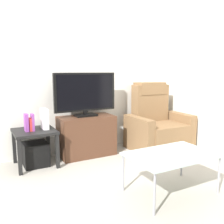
% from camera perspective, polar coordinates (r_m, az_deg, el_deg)
% --- Properties ---
extents(ground_plane, '(6.40, 6.40, 0.00)m').
position_cam_1_polar(ground_plane, '(3.21, -1.28, -14.26)').
color(ground_plane, '#9E998E').
extents(wall_back, '(6.40, 0.06, 2.60)m').
position_cam_1_polar(wall_back, '(3.98, -8.92, 9.50)').
color(wall_back, silver).
rests_on(wall_back, ground).
extents(wall_side, '(0.06, 4.48, 2.60)m').
position_cam_1_polar(wall_side, '(4.15, 22.73, 8.88)').
color(wall_side, silver).
rests_on(wall_side, ground).
extents(tv_stand, '(0.82, 0.44, 0.60)m').
position_cam_1_polar(tv_stand, '(3.88, -5.75, -5.33)').
color(tv_stand, '#4C2D1E').
rests_on(tv_stand, ground).
extents(television, '(0.96, 0.20, 0.65)m').
position_cam_1_polar(television, '(3.79, -6.02, 4.17)').
color(television, black).
rests_on(television, tv_stand).
extents(recliner_armchair, '(0.98, 0.78, 1.08)m').
position_cam_1_polar(recliner_armchair, '(4.30, 10.09, -2.99)').
color(recliner_armchair, brown).
rests_on(recliner_armchair, ground).
extents(side_table, '(0.54, 0.54, 0.50)m').
position_cam_1_polar(side_table, '(3.57, -17.03, -5.17)').
color(side_table, black).
rests_on(side_table, ground).
extents(subwoofer_box, '(0.32, 0.32, 0.32)m').
position_cam_1_polar(subwoofer_box, '(3.64, -16.84, -9.04)').
color(subwoofer_box, black).
rests_on(subwoofer_box, ground).
extents(book_leftmost, '(0.04, 0.12, 0.23)m').
position_cam_1_polar(book_leftmost, '(3.49, -18.73, -2.27)').
color(book_leftmost, purple).
rests_on(book_leftmost, side_table).
extents(book_middle, '(0.05, 0.11, 0.17)m').
position_cam_1_polar(book_middle, '(3.51, -17.78, -2.69)').
color(book_middle, red).
rests_on(book_middle, side_table).
extents(book_rightmost, '(0.03, 0.11, 0.23)m').
position_cam_1_polar(book_rightmost, '(3.51, -17.45, -2.22)').
color(book_rightmost, purple).
rests_on(book_rightmost, side_table).
extents(game_console, '(0.07, 0.20, 0.28)m').
position_cam_1_polar(game_console, '(3.56, -14.96, -1.50)').
color(game_console, white).
rests_on(game_console, side_table).
extents(coffee_table, '(0.90, 0.60, 0.43)m').
position_cam_1_polar(coffee_table, '(2.75, 13.15, -9.70)').
color(coffee_table, '#B2C6C1').
rests_on(coffee_table, ground).
extents(cell_phone, '(0.12, 0.17, 0.01)m').
position_cam_1_polar(cell_phone, '(2.71, 12.77, -9.26)').
color(cell_phone, '#B7B7BC').
rests_on(cell_phone, coffee_table).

